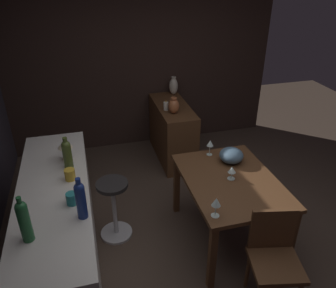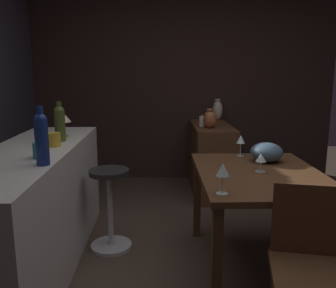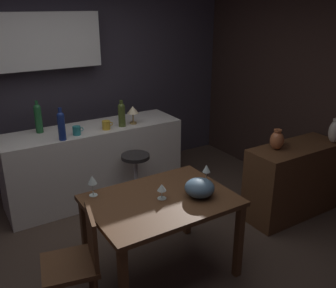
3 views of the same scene
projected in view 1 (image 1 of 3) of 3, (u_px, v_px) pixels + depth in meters
ground_plane at (204, 252)px, 3.44m from camera, size 9.00×9.00×0.00m
wall_side_right at (128, 62)px, 4.90m from camera, size 0.10×4.40×2.60m
dining_table at (230, 187)px, 3.32m from camera, size 1.19×0.87×0.74m
kitchen_counter at (60, 230)px, 3.08m from camera, size 2.10×0.60×0.90m
sideboard_cabinet at (172, 132)px, 4.90m from camera, size 1.10×0.44×0.82m
chair_near_window at (274, 255)px, 2.77m from camera, size 0.48×0.48×0.86m
bar_stool at (114, 208)px, 3.49m from camera, size 0.34×0.34×0.67m
wine_glass_left at (216, 202)px, 2.74m from camera, size 0.08×0.08×0.18m
wine_glass_right at (232, 170)px, 3.23m from camera, size 0.08×0.08×0.13m
wine_glass_center at (210, 144)px, 3.62m from camera, size 0.07×0.07×0.18m
fruit_bowl at (231, 155)px, 3.52m from camera, size 0.25×0.25×0.15m
wine_bottle_cobalt at (81, 199)px, 2.48m from camera, size 0.08×0.08×0.35m
wine_bottle_green at (24, 220)px, 2.27m from camera, size 0.08×0.08×0.36m
wine_bottle_olive at (67, 153)px, 3.09m from camera, size 0.08×0.08×0.31m
cup_mustard at (70, 174)px, 2.97m from camera, size 0.13×0.09×0.10m
cup_teal at (72, 198)px, 2.67m from camera, size 0.12×0.09×0.10m
counter_lamp at (65, 145)px, 3.21m from camera, size 0.14×0.14×0.22m
pillar_candle_tall at (166, 106)px, 4.53m from camera, size 0.07×0.07×0.14m
vase_copper at (174, 106)px, 4.42m from camera, size 0.15×0.15×0.22m
vase_ceramic_ivory at (174, 86)px, 5.03m from camera, size 0.13×0.13×0.27m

